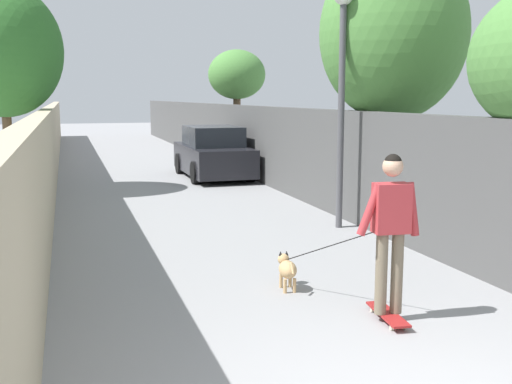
# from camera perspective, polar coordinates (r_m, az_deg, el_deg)

# --- Properties ---
(ground_plane) EXTENTS (80.00, 80.00, 0.00)m
(ground_plane) POSITION_cam_1_polar(r_m,az_deg,el_deg) (17.63, -9.17, 0.93)
(ground_plane) COLOR gray
(wall_left) EXTENTS (48.00, 0.30, 2.10)m
(wall_left) POSITION_cam_1_polar(r_m,az_deg,el_deg) (15.36, -18.97, 3.33)
(wall_left) COLOR tan
(wall_left) RESTS_ON ground
(fence_right) EXTENTS (48.00, 0.30, 2.15)m
(fence_right) POSITION_cam_1_polar(r_m,az_deg,el_deg) (16.26, 1.96, 4.19)
(fence_right) COLOR #4C4C4C
(fence_right) RESTS_ON ground
(tree_right_mid) EXTENTS (2.87, 2.87, 5.33)m
(tree_right_mid) POSITION_cam_1_polar(r_m,az_deg,el_deg) (12.48, 12.73, 14.26)
(tree_right_mid) COLOR #473523
(tree_right_mid) RESTS_ON ground
(tree_right_far) EXTENTS (2.14, 2.14, 4.15)m
(tree_right_far) POSITION_cam_1_polar(r_m,az_deg,el_deg) (23.15, -1.81, 10.84)
(tree_right_far) COLOR brown
(tree_right_far) RESTS_ON ground
(tree_left_distant) EXTENTS (2.88, 2.88, 5.16)m
(tree_left_distant) POSITION_cam_1_polar(r_m,az_deg,el_deg) (16.39, -22.67, 12.12)
(tree_left_distant) COLOR brown
(tree_left_distant) RESTS_ON ground
(lamp_post) EXTENTS (0.36, 0.36, 4.38)m
(lamp_post) POSITION_cam_1_polar(r_m,az_deg,el_deg) (11.28, 8.08, 11.74)
(lamp_post) COLOR #4C4C51
(lamp_post) RESTS_ON ground
(skateboard) EXTENTS (0.82, 0.29, 0.08)m
(skateboard) POSITION_cam_1_polar(r_m,az_deg,el_deg) (6.94, 12.23, -11.14)
(skateboard) COLOR maroon
(skateboard) RESTS_ON ground
(person_skateboarder) EXTENTS (0.26, 0.72, 1.75)m
(person_skateboarder) POSITION_cam_1_polar(r_m,az_deg,el_deg) (6.66, 12.53, -2.64)
(person_skateboarder) COLOR #726651
(person_skateboarder) RESTS_ON skateboard
(dog) EXTENTS (1.63, 0.82, 1.06)m
(dog) POSITION_cam_1_polar(r_m,az_deg,el_deg) (7.77, 2.97, -7.15)
(dog) COLOR tan
(dog) RESTS_ON ground
(car_near) EXTENTS (3.98, 1.80, 1.54)m
(car_near) POSITION_cam_1_polar(r_m,az_deg,el_deg) (18.38, -4.05, 3.59)
(car_near) COLOR black
(car_near) RESTS_ON ground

